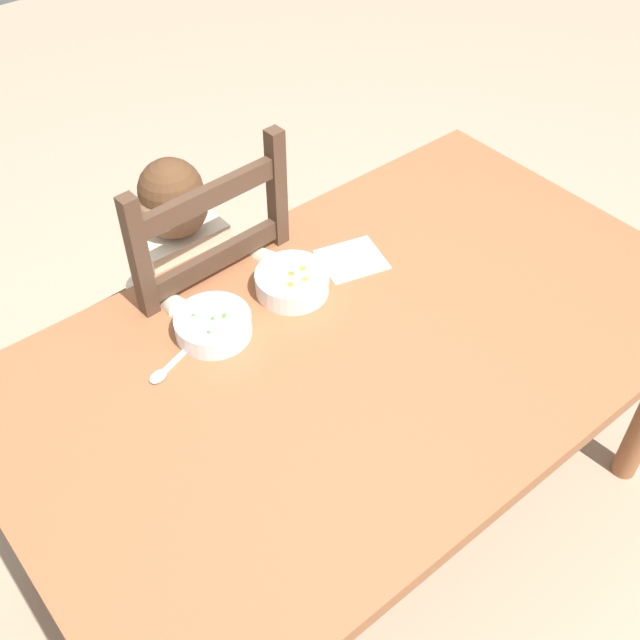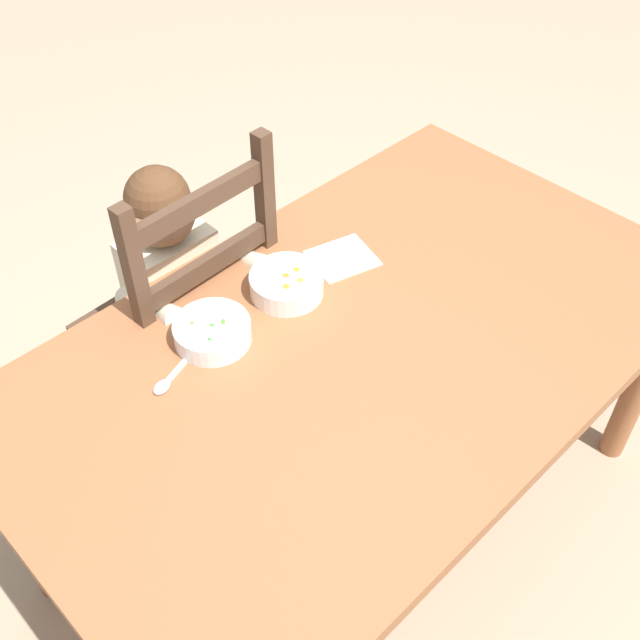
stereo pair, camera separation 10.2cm
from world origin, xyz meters
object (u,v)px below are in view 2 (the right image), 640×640
child_figure (178,283)px  bowl_of_peas (212,331)px  spoon (168,380)px  bowl_of_carrots (287,283)px  dining_chair (186,325)px  dining_table (361,363)px

child_figure → bowl_of_peas: 0.33m
spoon → bowl_of_carrots: bearing=4.6°
bowl_of_peas → bowl_of_carrots: 0.22m
bowl_of_peas → spoon: bowl_of_peas is taller
bowl_of_carrots → dining_chair: bearing=109.9°
dining_chair → child_figure: size_ratio=1.08×
child_figure → bowl_of_peas: child_figure is taller
dining_table → bowl_of_peas: bearing=137.1°
bowl_of_peas → bowl_of_carrots: bearing=-0.0°
bowl_of_carrots → spoon: (-0.36, -0.03, -0.02)m
bowl_of_peas → bowl_of_carrots: (0.22, -0.00, 0.00)m
dining_table → child_figure: size_ratio=1.67×
bowl_of_peas → child_figure: bearing=69.6°
dining_table → spoon: size_ratio=11.70×
bowl_of_peas → bowl_of_carrots: size_ratio=0.98×
dining_chair → child_figure: 0.15m
dining_table → dining_chair: size_ratio=1.55×
bowl_of_peas → bowl_of_carrots: bowl_of_carrots is taller
dining_chair → bowl_of_carrots: 0.42m
child_figure → dining_chair: bearing=28.1°
dining_table → child_figure: (-0.13, 0.51, -0.01)m
bowl_of_peas → spoon: bearing=-168.6°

